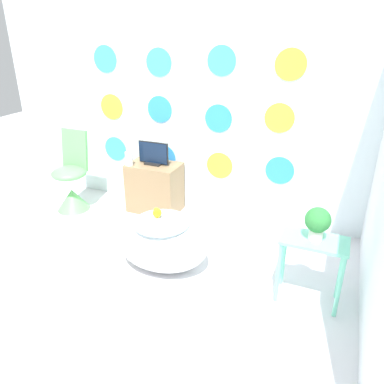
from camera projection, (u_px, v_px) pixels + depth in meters
The scene contains 10 objects.
ground_plane at pixel (85, 316), 2.82m from camera, with size 12.00×12.00×0.00m, color silver.
wall_back_dotted at pixel (190, 97), 3.99m from camera, with size 4.81×0.05×2.60m.
bathtub at pixel (162, 243), 3.33m from camera, with size 0.83×0.60×0.46m.
rubber_duck at pixel (157, 212), 3.27m from camera, with size 0.08×0.09×0.10m.
chair at pixel (72, 186), 4.35m from camera, with size 0.40×0.40×0.93m.
tv_cabinet at pixel (155, 187), 4.33m from camera, with size 0.59×0.38×0.57m.
tv at pixel (153, 155), 4.16m from camera, with size 0.36×0.12×0.26m.
vase at pixel (129, 158), 4.15m from camera, with size 0.08×0.08×0.18m.
side_table at pixel (313, 253), 2.82m from camera, with size 0.49×0.28×0.55m.
potted_plant_left at pixel (318, 222), 2.71m from camera, with size 0.19×0.19×0.26m.
Camera 1 is at (1.58, -1.71, 2.01)m, focal length 35.00 mm.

